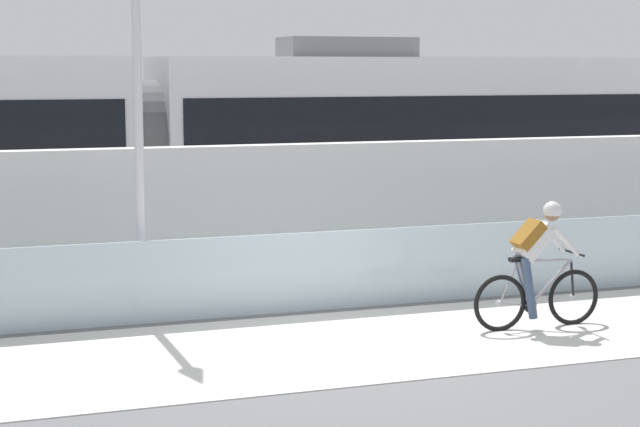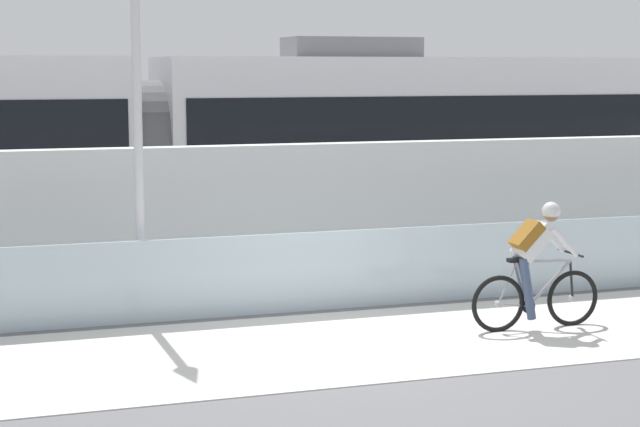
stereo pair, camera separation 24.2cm
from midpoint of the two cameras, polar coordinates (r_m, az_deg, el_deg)
name	(u,v)px [view 2 (the right image)]	position (r m, az deg, el deg)	size (l,w,h in m)	color
ground_plane	(346,345)	(12.68, 1.94, -7.08)	(200.00, 200.00, 0.00)	slate
bike_path_deck	(346,344)	(12.68, 1.94, -7.05)	(32.00, 3.20, 0.01)	silver
glass_parapet	(301,272)	(14.27, -0.57, -3.17)	(32.00, 0.05, 1.07)	silver
concrete_barrier_wall	(266,216)	(15.89, -2.50, -0.12)	(32.00, 0.36, 2.13)	silver
tram_rail_near	(229,257)	(18.43, -4.53, -2.36)	(32.00, 0.08, 0.01)	#595654
tram_rail_far	(212,244)	(19.81, -5.49, -1.66)	(32.00, 0.08, 0.01)	#595654
tram	(146,147)	(18.65, -8.99, 3.54)	(22.56, 2.54, 3.81)	silver
cyclist_on_bike	(536,267)	(13.54, 12.05, -2.82)	(1.77, 0.58, 1.61)	black
lamp_post_antenna	(136,66)	(13.83, -9.35, 7.86)	(0.28, 0.28, 5.20)	gray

